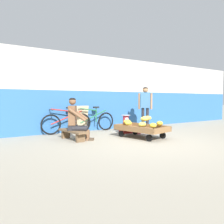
% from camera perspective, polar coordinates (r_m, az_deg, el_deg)
% --- Properties ---
extents(ground_plane, '(80.00, 80.00, 0.00)m').
position_cam_1_polar(ground_plane, '(5.72, 10.11, -7.87)').
color(ground_plane, gray).
extents(back_wall, '(16.00, 0.30, 2.66)m').
position_cam_1_polar(back_wall, '(8.09, -4.69, 4.85)').
color(back_wall, '#2D609E').
rests_on(back_wall, ground).
extents(banana_cart, '(1.10, 1.57, 0.36)m').
position_cam_1_polar(banana_cart, '(6.46, 7.58, -4.43)').
color(banana_cart, brown).
rests_on(banana_cart, ground).
extents(banana_pile, '(0.99, 1.42, 0.26)m').
position_cam_1_polar(banana_pile, '(6.34, 7.91, -2.55)').
color(banana_pile, yellow).
rests_on(banana_pile, banana_cart).
extents(low_bench, '(0.43, 1.13, 0.27)m').
position_cam_1_polar(low_bench, '(6.13, -10.02, -5.23)').
color(low_bench, brown).
rests_on(low_bench, ground).
extents(vendor_seated, '(0.74, 0.67, 1.14)m').
position_cam_1_polar(vendor_seated, '(6.08, -9.24, -1.81)').
color(vendor_seated, brown).
rests_on(vendor_seated, ground).
extents(plastic_crate, '(0.36, 0.28, 0.30)m').
position_cam_1_polar(plastic_crate, '(7.33, 3.54, -4.21)').
color(plastic_crate, red).
rests_on(plastic_crate, ground).
extents(weighing_scale, '(0.30, 0.30, 0.29)m').
position_cam_1_polar(weighing_scale, '(7.30, 3.56, -1.85)').
color(weighing_scale, '#28282D').
rests_on(weighing_scale, plastic_crate).
extents(bicycle_near_left, '(1.66, 0.48, 0.86)m').
position_cam_1_polar(bicycle_near_left, '(7.30, -11.53, -2.70)').
color(bicycle_near_left, black).
rests_on(bicycle_near_left, ground).
extents(bicycle_far_left, '(1.66, 0.48, 0.86)m').
position_cam_1_polar(bicycle_far_left, '(7.68, -4.74, -2.36)').
color(bicycle_far_left, black).
rests_on(bicycle_far_left, ground).
extents(sign_board, '(0.70, 0.19, 0.89)m').
position_cam_1_polar(sign_board, '(7.60, -8.64, -1.76)').
color(sign_board, '#C6B289').
rests_on(sign_board, ground).
extents(customer_adult, '(0.39, 0.36, 1.53)m').
position_cam_1_polar(customer_adult, '(7.89, 8.51, 2.13)').
color(customer_adult, '#232328').
rests_on(customer_adult, ground).
extents(shopping_bag, '(0.18, 0.12, 0.24)m').
position_cam_1_polar(shopping_bag, '(7.18, 6.51, -4.62)').
color(shopping_bag, '#D13D4C').
rests_on(shopping_bag, ground).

